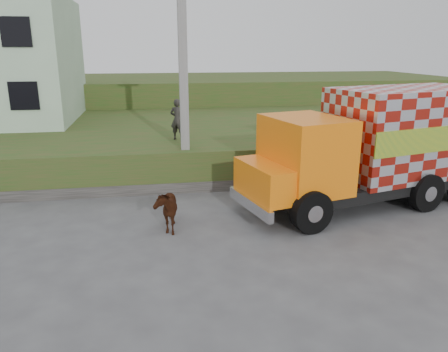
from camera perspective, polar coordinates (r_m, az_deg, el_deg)
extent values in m
plane|color=#474749|center=(12.33, 1.54, -7.85)|extent=(120.00, 120.00, 0.00)
cube|color=#29541C|center=(21.58, -3.55, 4.82)|extent=(40.00, 12.00, 1.50)
cube|color=#29541C|center=(33.29, -5.82, 10.15)|extent=(40.00, 12.00, 3.00)
cube|color=#595651|center=(15.99, -8.42, -1.50)|extent=(16.00, 0.50, 0.40)
cube|color=gray|center=(15.71, -5.32, 12.45)|extent=(0.30, 0.30, 8.00)
cube|color=black|center=(15.46, 18.61, -0.77)|extent=(7.99, 4.22, 0.39)
cube|color=orange|center=(13.52, 10.53, 2.85)|extent=(2.58, 2.99, 2.24)
cube|color=orange|center=(13.04, 5.67, -0.51)|extent=(1.65, 2.55, 1.01)
cube|color=silver|center=(16.02, 22.75, 5.38)|extent=(5.65, 3.85, 2.91)
cube|color=yellow|center=(15.12, 26.42, 4.36)|extent=(5.01, 1.28, 0.78)
cube|color=yellow|center=(16.98, 19.46, 6.27)|extent=(5.01, 1.28, 0.78)
cube|color=silver|center=(13.00, 3.42, -3.63)|extent=(0.78, 2.54, 0.34)
cylinder|color=black|center=(12.59, 11.34, -4.61)|extent=(1.29, 0.68, 1.23)
cylinder|color=black|center=(14.65, 5.65, -1.36)|extent=(1.29, 0.68, 1.23)
cylinder|color=black|center=(15.41, 24.85, -1.94)|extent=(1.29, 0.68, 1.23)
cylinder|color=black|center=(17.13, 18.54, 0.48)|extent=(1.29, 0.68, 1.23)
cylinder|color=black|center=(18.36, 22.73, 1.08)|extent=(1.29, 0.68, 1.23)
imported|color=#331D0C|center=(12.68, -7.70, -4.17)|extent=(0.69, 1.52, 1.28)
imported|color=#2F2C2A|center=(17.67, -6.09, 7.36)|extent=(0.70, 0.59, 1.64)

